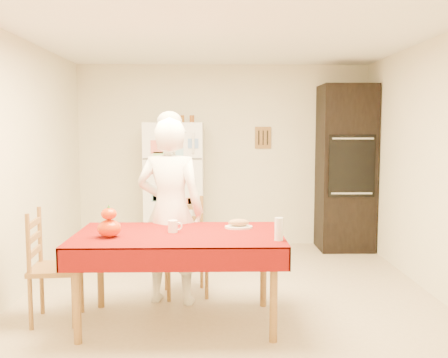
{
  "coord_description": "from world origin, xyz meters",
  "views": [
    {
      "loc": [
        -0.13,
        -4.69,
        1.61
      ],
      "look_at": [
        -0.03,
        0.2,
        1.13
      ],
      "focal_mm": 40.0,
      "sensor_mm": 36.0,
      "label": 1
    }
  ],
  "objects_px": {
    "oven_cabinet": "(345,168)",
    "chair_far": "(185,242)",
    "seated_woman": "(170,211)",
    "wine_glass": "(279,229)",
    "chair_left": "(48,262)",
    "dining_table": "(179,242)",
    "pumpkin_lower": "(109,228)",
    "refrigerator": "(175,187)",
    "bread_plate": "(239,227)",
    "coffee_mug": "(173,226)"
  },
  "relations": [
    {
      "from": "chair_far",
      "to": "pumpkin_lower",
      "type": "relative_size",
      "value": 5.08
    },
    {
      "from": "refrigerator",
      "to": "oven_cabinet",
      "type": "relative_size",
      "value": 0.77
    },
    {
      "from": "bread_plate",
      "to": "wine_glass",
      "type": "bearing_deg",
      "value": -59.33
    },
    {
      "from": "dining_table",
      "to": "chair_far",
      "type": "bearing_deg",
      "value": 89.7
    },
    {
      "from": "seated_woman",
      "to": "coffee_mug",
      "type": "xyz_separation_m",
      "value": [
        0.06,
        -0.47,
        -0.05
      ]
    },
    {
      "from": "chair_far",
      "to": "seated_woman",
      "type": "relative_size",
      "value": 0.55
    },
    {
      "from": "oven_cabinet",
      "to": "pumpkin_lower",
      "type": "height_order",
      "value": "oven_cabinet"
    },
    {
      "from": "dining_table",
      "to": "pumpkin_lower",
      "type": "relative_size",
      "value": 9.09
    },
    {
      "from": "chair_far",
      "to": "wine_glass",
      "type": "height_order",
      "value": "chair_far"
    },
    {
      "from": "refrigerator",
      "to": "chair_far",
      "type": "bearing_deg",
      "value": -82.39
    },
    {
      "from": "chair_left",
      "to": "pumpkin_lower",
      "type": "relative_size",
      "value": 5.08
    },
    {
      "from": "oven_cabinet",
      "to": "chair_left",
      "type": "xyz_separation_m",
      "value": [
        -3.15,
        -2.51,
        -0.59
      ]
    },
    {
      "from": "refrigerator",
      "to": "wine_glass",
      "type": "relative_size",
      "value": 9.66
    },
    {
      "from": "dining_table",
      "to": "coffee_mug",
      "type": "relative_size",
      "value": 17.0
    },
    {
      "from": "seated_woman",
      "to": "chair_left",
      "type": "bearing_deg",
      "value": 35.48
    },
    {
      "from": "refrigerator",
      "to": "chair_far",
      "type": "distance_m",
      "value": 1.78
    },
    {
      "from": "oven_cabinet",
      "to": "coffee_mug",
      "type": "height_order",
      "value": "oven_cabinet"
    },
    {
      "from": "pumpkin_lower",
      "to": "wine_glass",
      "type": "height_order",
      "value": "wine_glass"
    },
    {
      "from": "dining_table",
      "to": "refrigerator",
      "type": "bearing_deg",
      "value": 95.15
    },
    {
      "from": "refrigerator",
      "to": "wine_glass",
      "type": "height_order",
      "value": "refrigerator"
    },
    {
      "from": "dining_table",
      "to": "wine_glass",
      "type": "height_order",
      "value": "wine_glass"
    },
    {
      "from": "seated_woman",
      "to": "pumpkin_lower",
      "type": "relative_size",
      "value": 9.2
    },
    {
      "from": "pumpkin_lower",
      "to": "wine_glass",
      "type": "xyz_separation_m",
      "value": [
        1.33,
        -0.14,
        0.02
      ]
    },
    {
      "from": "wine_glass",
      "to": "bread_plate",
      "type": "distance_m",
      "value": 0.57
    },
    {
      "from": "oven_cabinet",
      "to": "chair_far",
      "type": "relative_size",
      "value": 2.32
    },
    {
      "from": "refrigerator",
      "to": "chair_left",
      "type": "distance_m",
      "value": 2.63
    },
    {
      "from": "chair_far",
      "to": "pumpkin_lower",
      "type": "bearing_deg",
      "value": -129.93
    },
    {
      "from": "wine_glass",
      "to": "pumpkin_lower",
      "type": "bearing_deg",
      "value": 173.82
    },
    {
      "from": "oven_cabinet",
      "to": "dining_table",
      "type": "distance_m",
      "value": 3.32
    },
    {
      "from": "oven_cabinet",
      "to": "seated_woman",
      "type": "xyz_separation_m",
      "value": [
        -2.17,
        -2.06,
        -0.24
      ]
    },
    {
      "from": "dining_table",
      "to": "chair_left",
      "type": "bearing_deg",
      "value": 176.38
    },
    {
      "from": "wine_glass",
      "to": "oven_cabinet",
      "type": "bearing_deg",
      "value": 66.08
    },
    {
      "from": "dining_table",
      "to": "bread_plate",
      "type": "bearing_deg",
      "value": 22.73
    },
    {
      "from": "dining_table",
      "to": "wine_glass",
      "type": "xyz_separation_m",
      "value": [
        0.79,
        -0.27,
        0.16
      ]
    },
    {
      "from": "dining_table",
      "to": "seated_woman",
      "type": "distance_m",
      "value": 0.56
    },
    {
      "from": "oven_cabinet",
      "to": "wine_glass",
      "type": "height_order",
      "value": "oven_cabinet"
    },
    {
      "from": "refrigerator",
      "to": "bread_plate",
      "type": "relative_size",
      "value": 7.08
    },
    {
      "from": "chair_far",
      "to": "pumpkin_lower",
      "type": "distance_m",
      "value": 1.12
    },
    {
      "from": "chair_left",
      "to": "bread_plate",
      "type": "distance_m",
      "value": 1.63
    },
    {
      "from": "refrigerator",
      "to": "oven_cabinet",
      "type": "distance_m",
      "value": 2.29
    },
    {
      "from": "wine_glass",
      "to": "seated_woman",
      "type": "bearing_deg",
      "value": 138.9
    },
    {
      "from": "refrigerator",
      "to": "bread_plate",
      "type": "distance_m",
      "value": 2.43
    },
    {
      "from": "coffee_mug",
      "to": "refrigerator",
      "type": "bearing_deg",
      "value": 94.07
    },
    {
      "from": "chair_left",
      "to": "seated_woman",
      "type": "height_order",
      "value": "seated_woman"
    },
    {
      "from": "chair_left",
      "to": "bread_plate",
      "type": "bearing_deg",
      "value": -89.91
    },
    {
      "from": "oven_cabinet",
      "to": "chair_far",
      "type": "xyz_separation_m",
      "value": [
        -2.05,
        -1.78,
        -0.59
      ]
    },
    {
      "from": "oven_cabinet",
      "to": "seated_woman",
      "type": "relative_size",
      "value": 1.28
    },
    {
      "from": "seated_woman",
      "to": "pumpkin_lower",
      "type": "xyz_separation_m",
      "value": [
        -0.43,
        -0.64,
        -0.03
      ]
    },
    {
      "from": "seated_woman",
      "to": "pumpkin_lower",
      "type": "height_order",
      "value": "seated_woman"
    },
    {
      "from": "chair_left",
      "to": "seated_woman",
      "type": "relative_size",
      "value": 0.55
    }
  ]
}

